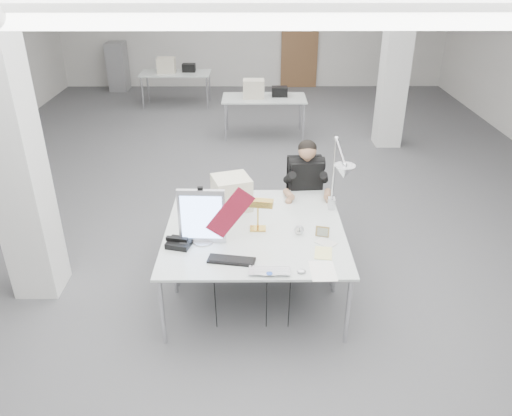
{
  "coord_description": "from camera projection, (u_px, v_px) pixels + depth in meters",
  "views": [
    {
      "loc": [
        -0.01,
        -6.46,
        3.27
      ],
      "look_at": [
        0.01,
        -2.0,
        0.96
      ],
      "focal_mm": 35.0,
      "sensor_mm": 36.0,
      "label": 1
    }
  ],
  "objects": [
    {
      "name": "office_chair",
      "position": [
        304.0,
        200.0,
        6.07
      ],
      "size": [
        0.58,
        0.58,
        1.12
      ],
      "primitive_type": null,
      "rotation": [
        0.0,
        0.0,
        0.07
      ],
      "color": "black",
      "rests_on": "room_shell"
    },
    {
      "name": "beige_monitor",
      "position": [
        232.0,
        193.0,
        5.39
      ],
      "size": [
        0.47,
        0.46,
        0.36
      ],
      "primitive_type": "cube",
      "rotation": [
        0.0,
        0.0,
        0.32
      ],
      "color": "beige",
      "rests_on": "desk_second"
    },
    {
      "name": "paper_stack_a",
      "position": [
        323.0,
        271.0,
        4.38
      ],
      "size": [
        0.23,
        0.32,
        0.01
      ],
      "primitive_type": "cube",
      "rotation": [
        0.0,
        0.0,
        0.02
      ],
      "color": "white",
      "rests_on": "desk_main"
    },
    {
      "name": "architect_lamp",
      "position": [
        337.0,
        184.0,
        5.05
      ],
      "size": [
        0.41,
        0.66,
        0.81
      ],
      "primitive_type": null,
      "rotation": [
        0.0,
        0.0,
        0.33
      ],
      "color": "silver",
      "rests_on": "desk_second"
    },
    {
      "name": "picture_frame_right",
      "position": [
        322.0,
        232.0,
        4.9
      ],
      "size": [
        0.14,
        0.07,
        0.11
      ],
      "primitive_type": "cube",
      "rotation": [
        -0.21,
        0.0,
        -0.27
      ],
      "color": "olive",
      "rests_on": "desk_main"
    },
    {
      "name": "desk_phone",
      "position": [
        179.0,
        243.0,
        4.75
      ],
      "size": [
        0.26,
        0.25,
        0.06
      ],
      "primitive_type": "cube",
      "rotation": [
        0.0,
        0.0,
        -0.25
      ],
      "color": "black",
      "rests_on": "desk_main"
    },
    {
      "name": "monitor",
      "position": [
        202.0,
        216.0,
        4.7
      ],
      "size": [
        0.45,
        0.06,
        0.55
      ],
      "primitive_type": "cube",
      "rotation": [
        0.0,
        0.0,
        -0.04
      ],
      "color": "silver",
      "rests_on": "desk_main"
    },
    {
      "name": "laptop",
      "position": [
        269.0,
        275.0,
        4.31
      ],
      "size": [
        0.37,
        0.24,
        0.03
      ],
      "primitive_type": "imported",
      "rotation": [
        0.0,
        0.0,
        -0.02
      ],
      "color": "silver",
      "rests_on": "desk_main"
    },
    {
      "name": "picture_frame_left",
      "position": [
        194.0,
        229.0,
        4.96
      ],
      "size": [
        0.13,
        0.05,
        0.1
      ],
      "primitive_type": "cube",
      "rotation": [
        -0.21,
        0.0,
        -0.12
      ],
      "color": "#AA8C49",
      "rests_on": "desk_main"
    },
    {
      "name": "keyboard",
      "position": [
        231.0,
        260.0,
        4.52
      ],
      "size": [
        0.45,
        0.22,
        0.02
      ],
      "primitive_type": "cube",
      "rotation": [
        0.0,
        0.0,
        -0.17
      ],
      "color": "black",
      "rests_on": "desk_main"
    },
    {
      "name": "filing_cabinet",
      "position": [
        118.0,
        67.0,
        12.85
      ],
      "size": [
        0.45,
        0.55,
        1.2
      ],
      "primitive_type": "cube",
      "color": "gray",
      "rests_on": "room_shell"
    },
    {
      "name": "paper_stack_c",
      "position": [
        326.0,
        243.0,
        4.81
      ],
      "size": [
        0.23,
        0.23,
        0.01
      ],
      "primitive_type": "cube",
      "rotation": [
        0.0,
        0.0,
        -0.74
      ],
      "color": "silver",
      "rests_on": "desk_main"
    },
    {
      "name": "desk_second",
      "position": [
        255.0,
        209.0,
        5.47
      ],
      "size": [
        1.8,
        0.9,
        0.02
      ],
      "primitive_type": "cube",
      "color": "silver",
      "rests_on": "room_shell"
    },
    {
      "name": "paper_stack_b",
      "position": [
        323.0,
        253.0,
        4.64
      ],
      "size": [
        0.19,
        0.24,
        0.01
      ],
      "primitive_type": "cube",
      "rotation": [
        0.0,
        0.0,
        -0.15
      ],
      "color": "#F1EA90",
      "rests_on": "desk_main"
    },
    {
      "name": "desk_main",
      "position": [
        255.0,
        253.0,
        4.68
      ],
      "size": [
        1.8,
        0.9,
        0.02
      ],
      "primitive_type": "cube",
      "color": "silver",
      "rests_on": "room_shell"
    },
    {
      "name": "bg_desk_b",
      "position": [
        176.0,
        73.0,
        11.5
      ],
      "size": [
        1.6,
        0.8,
        0.02
      ],
      "primitive_type": "cube",
      "color": "silver",
      "rests_on": "room_shell"
    },
    {
      "name": "mouse",
      "position": [
        301.0,
        271.0,
        4.36
      ],
      "size": [
        0.09,
        0.07,
        0.03
      ],
      "primitive_type": "ellipsoid",
      "rotation": [
        0.0,
        0.0,
        -0.25
      ],
      "color": "silver",
      "rests_on": "desk_main"
    },
    {
      "name": "pennant",
      "position": [
        230.0,
        213.0,
        4.65
      ],
      "size": [
        0.47,
        0.12,
        0.52
      ],
      "primitive_type": "cube",
      "rotation": [
        0.0,
        -0.87,
        0.23
      ],
      "color": "maroon",
      "rests_on": "monitor"
    },
    {
      "name": "seated_person",
      "position": [
        306.0,
        176.0,
        5.87
      ],
      "size": [
        0.56,
        0.68,
        0.96
      ],
      "primitive_type": null,
      "rotation": [
        0.0,
        0.0,
        0.07
      ],
      "color": "black",
      "rests_on": "office_chair"
    },
    {
      "name": "desk_clock",
      "position": [
        299.0,
        230.0,
        4.93
      ],
      "size": [
        0.1,
        0.06,
        0.09
      ],
      "primitive_type": "cylinder",
      "rotation": [
        1.57,
        0.0,
        -0.34
      ],
      "color": "silver",
      "rests_on": "desk_main"
    },
    {
      "name": "bg_desk_a",
      "position": [
        264.0,
        98.0,
        9.56
      ],
      "size": [
        1.6,
        0.8,
        0.02
      ],
      "primitive_type": "cube",
      "color": "silver",
      "rests_on": "room_shell"
    },
    {
      "name": "room_shell",
      "position": [
        257.0,
        84.0,
        6.58
      ],
      "size": [
        10.04,
        14.04,
        3.24
      ],
      "color": "#4B4B4D",
      "rests_on": "ground"
    },
    {
      "name": "bankers_lamp",
      "position": [
        258.0,
        213.0,
        4.96
      ],
      "size": [
        0.35,
        0.18,
        0.38
      ],
      "primitive_type": null,
      "rotation": [
        0.0,
        0.0,
        -0.16
      ],
      "color": "gold",
      "rests_on": "desk_main"
    }
  ]
}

